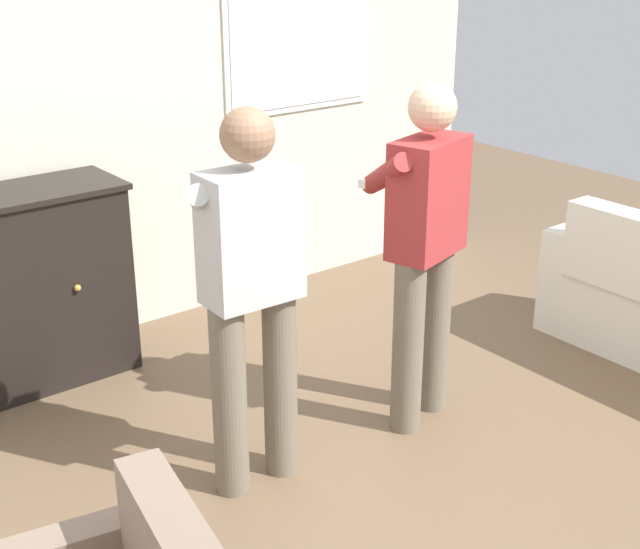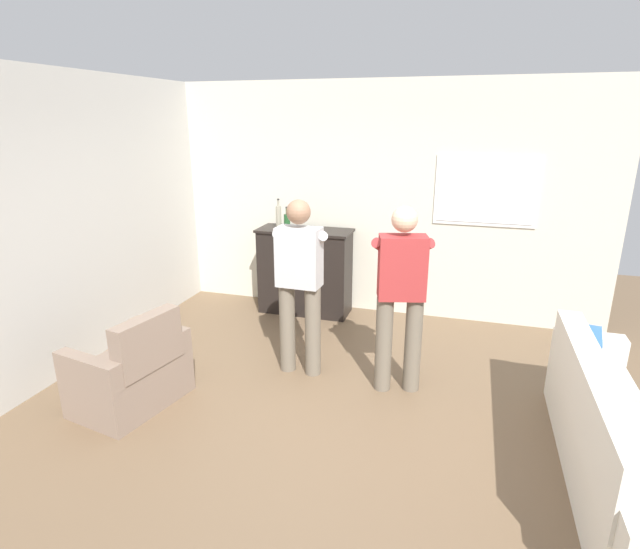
# 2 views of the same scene
# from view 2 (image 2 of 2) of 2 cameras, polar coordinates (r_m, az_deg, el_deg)

# --- Properties ---
(ground) EXTENTS (10.40, 10.40, 0.00)m
(ground) POSITION_cam_2_polar(r_m,az_deg,el_deg) (4.21, 0.46, -16.69)
(ground) COLOR brown
(wall_back_with_window) EXTENTS (5.20, 0.15, 2.80)m
(wall_back_with_window) POSITION_cam_2_polar(r_m,az_deg,el_deg) (6.16, 7.81, 8.33)
(wall_back_with_window) COLOR beige
(wall_back_with_window) RESTS_ON ground
(wall_side_left) EXTENTS (0.12, 5.20, 2.80)m
(wall_side_left) POSITION_cam_2_polar(r_m,az_deg,el_deg) (5.04, -30.03, 4.06)
(wall_side_left) COLOR beige
(wall_side_left) RESTS_ON ground
(couch) EXTENTS (0.57, 2.37, 0.86)m
(couch) POSITION_cam_2_polar(r_m,az_deg,el_deg) (3.92, 30.27, -16.28)
(couch) COLOR silver
(couch) RESTS_ON ground
(armchair) EXTENTS (0.79, 0.98, 0.85)m
(armchair) POSITION_cam_2_polar(r_m,az_deg,el_deg) (4.61, -20.66, -10.56)
(armchair) COLOR #7F6B5B
(armchair) RESTS_ON ground
(sideboard_cabinet) EXTENTS (1.16, 0.49, 1.07)m
(sideboard_cabinet) POSITION_cam_2_polar(r_m,az_deg,el_deg) (6.23, -1.72, 0.39)
(sideboard_cabinet) COLOR black
(sideboard_cabinet) RESTS_ON ground
(bottle_wine_green) EXTENTS (0.07, 0.07, 0.36)m
(bottle_wine_green) POSITION_cam_2_polar(r_m,az_deg,el_deg) (6.15, -4.76, 6.61)
(bottle_wine_green) COLOR gray
(bottle_wine_green) RESTS_ON sideboard_cabinet
(bottle_liquor_amber) EXTENTS (0.08, 0.08, 0.28)m
(bottle_liquor_amber) POSITION_cam_2_polar(r_m,az_deg,el_deg) (6.10, -3.79, 6.12)
(bottle_liquor_amber) COLOR #1E4C23
(bottle_liquor_amber) RESTS_ON sideboard_cabinet
(person_standing_left) EXTENTS (0.56, 0.48, 1.68)m
(person_standing_left) POSITION_cam_2_polar(r_m,az_deg,el_deg) (4.61, -2.33, -0.57)
(person_standing_left) COLOR #6B6051
(person_standing_left) RESTS_ON ground
(person_standing_right) EXTENTS (0.54, 0.52, 1.68)m
(person_standing_right) POSITION_cam_2_polar(r_m,az_deg,el_deg) (4.36, 9.22, -1.90)
(person_standing_right) COLOR #6B6051
(person_standing_right) RESTS_ON ground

